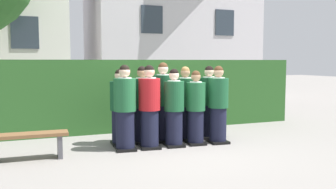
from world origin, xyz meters
The scene contains 14 objects.
ground_plane centered at (0.00, 0.00, 0.00)m, with size 60.00×60.00×0.00m, color gray.
student_front_row_0 centered at (-0.99, 0.06, 0.80)m, with size 0.44×0.52×1.68m.
student_in_red_blazer centered at (-0.49, 0.03, 0.80)m, with size 0.44×0.55×1.67m.
student_front_row_2 centered at (0.03, 0.00, 0.76)m, with size 0.42×0.49×1.60m.
student_front_row_3 centered at (0.52, 0.00, 0.74)m, with size 0.40×0.47×1.56m.
student_front_row_4 centered at (1.03, -0.05, 0.79)m, with size 0.43×0.54×1.65m.
student_rear_row_0 centered at (-0.97, 0.55, 0.76)m, with size 0.41×0.48×1.59m.
student_rear_row_1 centered at (-0.48, 0.54, 0.78)m, with size 0.43×0.50×1.65m.
student_rear_row_2 centered at (-0.01, 0.53, 0.82)m, with size 0.45×0.54×1.72m.
student_rear_row_3 centered at (0.51, 0.50, 0.78)m, with size 0.43×0.51×1.63m.
student_rear_row_4 centered at (1.08, 0.47, 0.78)m, with size 0.43×0.51×1.65m.
hedge centered at (0.00, 2.10, 0.89)m, with size 8.56×0.70×1.79m.
school_building_annex centered at (3.63, 9.28, 3.95)m, with size 7.81×4.73×7.69m.
wooden_bench centered at (-2.79, -0.04, 0.35)m, with size 1.41×0.40×0.48m.
Camera 1 is at (-2.79, -6.84, 1.75)m, focal length 38.85 mm.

